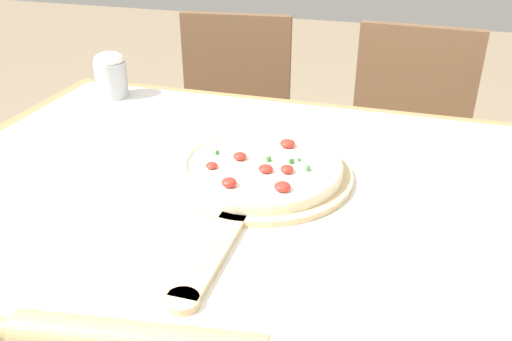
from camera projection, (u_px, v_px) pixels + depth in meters
The scene contains 7 objects.
dining_table at pixel (227, 240), 1.06m from camera, with size 1.26×1.04×0.77m.
towel_cloth at pixel (225, 192), 1.01m from camera, with size 1.18×0.96×0.00m.
pizza_peel at pixel (257, 181), 1.03m from camera, with size 0.36×0.58×0.01m.
pizza at pixel (261, 166), 1.04m from camera, with size 0.32×0.32×0.03m.
chair_left at pixel (232, 128), 1.91m from camera, with size 0.44×0.44×0.90m.
chair_right at pixel (404, 149), 1.76m from camera, with size 0.43×0.43×0.90m.
flour_cup at pixel (111, 74), 1.43m from camera, with size 0.08×0.08×0.12m.
Camera 1 is at (0.31, -0.82, 1.29)m, focal length 38.00 mm.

